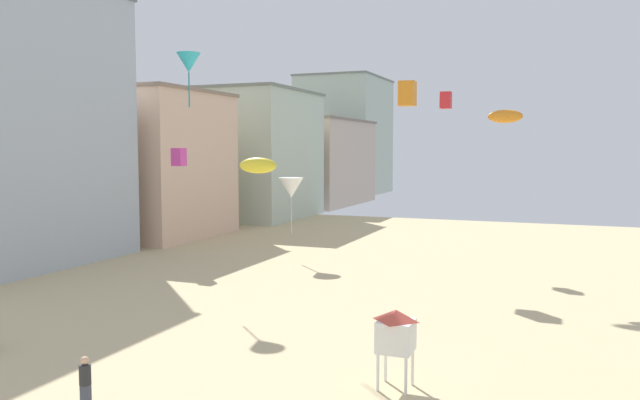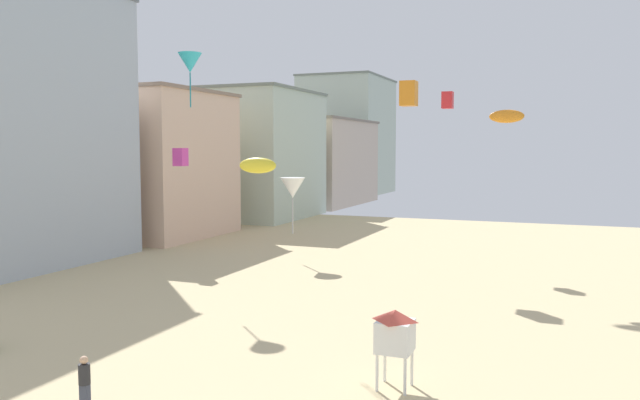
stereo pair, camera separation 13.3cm
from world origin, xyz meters
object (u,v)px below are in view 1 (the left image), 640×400
at_px(lifeguard_stand, 396,332).
at_px(kite_yellow_parafoil, 258,166).
at_px(kite_flyer, 85,381).
at_px(kite_white_delta, 291,188).
at_px(kite_orange_parafoil, 505,116).
at_px(kite_orange_box, 407,94).
at_px(kite_magenta_box, 179,157).
at_px(kite_red_box, 446,100).
at_px(kite_cyan_delta, 189,63).

relative_size(lifeguard_stand, kite_yellow_parafoil, 1.80).
height_order(kite_flyer, kite_white_delta, kite_white_delta).
xyz_separation_m(kite_flyer, kite_orange_parafoil, (9.45, 23.27, 8.56)).
distance_m(kite_white_delta, kite_yellow_parafoil, 20.89).
bearing_deg(kite_orange_box, kite_yellow_parafoil, -92.26).
height_order(kite_orange_box, kite_white_delta, kite_orange_box).
bearing_deg(kite_orange_parafoil, kite_magenta_box, -176.46).
relative_size(kite_orange_box, kite_red_box, 1.31).
bearing_deg(kite_magenta_box, kite_cyan_delta, -50.12).
xyz_separation_m(kite_orange_box, kite_red_box, (1.28, 5.95, -0.01)).
relative_size(kite_magenta_box, kite_cyan_delta, 0.39).
distance_m(kite_orange_box, kite_white_delta, 10.20).
distance_m(kite_orange_box, kite_red_box, 6.08).
bearing_deg(kite_cyan_delta, lifeguard_stand, -37.82).
relative_size(kite_flyer, kite_white_delta, 0.43).
bearing_deg(lifeguard_stand, kite_flyer, -136.52).
xyz_separation_m(lifeguard_stand, kite_orange_parafoil, (1.53, 18.19, 7.64)).
bearing_deg(kite_yellow_parafoil, kite_red_box, 85.32).
relative_size(kite_flyer, lifeguard_stand, 0.64).
bearing_deg(kite_magenta_box, kite_flyer, -62.19).
xyz_separation_m(kite_magenta_box, kite_orange_parafoil, (21.03, 1.30, 2.39)).
distance_m(kite_cyan_delta, kite_red_box, 18.00).
bearing_deg(kite_yellow_parafoil, kite_orange_parafoil, 69.47).
distance_m(kite_orange_box, kite_orange_parafoil, 6.16).
distance_m(kite_flyer, kite_red_box, 32.10).
distance_m(kite_magenta_box, kite_orange_box, 15.78).
bearing_deg(lifeguard_stand, kite_orange_box, 113.75).
bearing_deg(kite_orange_parafoil, kite_red_box, 124.12).
distance_m(kite_magenta_box, kite_white_delta, 7.85).
height_order(kite_flyer, kite_magenta_box, kite_magenta_box).
relative_size(kite_flyer, kite_orange_parafoil, 0.85).
height_order(kite_cyan_delta, kite_red_box, kite_cyan_delta).
height_order(kite_flyer, kite_yellow_parafoil, kite_yellow_parafoil).
distance_m(lifeguard_stand, kite_yellow_parafoil, 7.32).
height_order(kite_white_delta, kite_yellow_parafoil, kite_yellow_parafoil).
distance_m(kite_flyer, kite_magenta_box, 25.59).
xyz_separation_m(kite_flyer, kite_white_delta, (-4.65, 24.96, 4.07)).
xyz_separation_m(kite_cyan_delta, kite_red_box, (12.25, 13.10, -1.52)).
height_order(lifeguard_stand, kite_red_box, kite_red_box).
bearing_deg(kite_red_box, kite_orange_box, -102.11).
distance_m(lifeguard_stand, kite_white_delta, 23.74).
distance_m(kite_magenta_box, kite_orange_parafoil, 21.21).
bearing_deg(kite_flyer, kite_cyan_delta, -3.70).
relative_size(kite_white_delta, kite_yellow_parafoil, 2.70).
distance_m(kite_red_box, kite_orange_parafoil, 8.38).
height_order(kite_magenta_box, kite_red_box, kite_red_box).
xyz_separation_m(lifeguard_stand, kite_cyan_delta, (-15.35, 11.91, 10.69)).
xyz_separation_m(lifeguard_stand, kite_yellow_parafoil, (-5.11, 0.49, 5.22)).
relative_size(kite_magenta_box, kite_white_delta, 0.32).
height_order(kite_magenta_box, kite_white_delta, kite_magenta_box).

